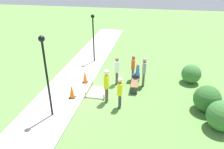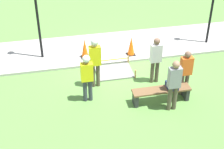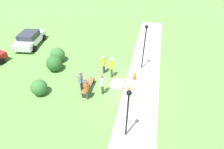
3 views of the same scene
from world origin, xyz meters
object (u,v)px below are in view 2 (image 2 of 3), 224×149
bystander_in_orange_shirt (186,71)px  person_seated_on_bench (173,80)px  worker_supervisor (87,74)px  traffic_cone_near_patch (131,46)px  bystander_in_white_shirt (174,83)px  park_bench (161,92)px  worker_assistant (95,57)px  traffic_cone_far_patch (85,49)px  bystander_in_gray_shirt (156,58)px

bystander_in_orange_shirt → person_seated_on_bench: bearing=29.1°
worker_supervisor → bystander_in_orange_shirt: (-3.31, 0.32, -0.09)m
traffic_cone_near_patch → bystander_in_white_shirt: bystander_in_white_shirt is taller
park_bench → person_seated_on_bench: bearing=172.0°
traffic_cone_near_patch → bystander_in_white_shirt: (-0.42, 3.62, 0.55)m
traffic_cone_near_patch → worker_assistant: size_ratio=0.42×
traffic_cone_near_patch → worker_assistant: bearing=45.0°
traffic_cone_far_patch → traffic_cone_near_patch: bearing=175.0°
park_bench → bystander_in_gray_shirt: size_ratio=1.11×
traffic_cone_far_patch → bystander_in_gray_shirt: bystander_in_gray_shirt is taller
worker_supervisor → traffic_cone_far_patch: bearing=-96.3°
park_bench → bystander_in_orange_shirt: (-0.91, -0.26, 0.59)m
park_bench → worker_supervisor: bearing=-13.5°
traffic_cone_near_patch → traffic_cone_far_patch: traffic_cone_far_patch is taller
traffic_cone_near_patch → traffic_cone_far_patch: bearing=-5.0°
worker_supervisor → worker_assistant: bearing=-117.3°
person_seated_on_bench → bystander_in_gray_shirt: bystander_in_gray_shirt is taller
worker_supervisor → bystander_in_gray_shirt: bystander_in_gray_shirt is taller
worker_supervisor → traffic_cone_near_patch: bearing=-130.4°
worker_supervisor → bystander_in_white_shirt: 2.81m
person_seated_on_bench → bystander_in_orange_shirt: bearing=-150.9°
traffic_cone_far_patch → worker_supervisor: (0.30, 2.73, 0.54)m
person_seated_on_bench → bystander_in_white_shirt: bystander_in_white_shirt is taller
traffic_cone_far_patch → person_seated_on_bench: 4.18m
person_seated_on_bench → bystander_in_white_shirt: (0.15, 0.42, 0.20)m
worker_assistant → bystander_in_orange_shirt: size_ratio=1.15×
traffic_cone_near_patch → worker_supervisor: size_ratio=0.46×
traffic_cone_near_patch → person_seated_on_bench: 3.26m
bystander_in_white_shirt → worker_supervisor: bearing=-21.9°
park_bench → person_seated_on_bench: person_seated_on_bench is taller
person_seated_on_bench → worker_supervisor: (2.76, -0.63, 0.19)m
bystander_in_gray_shirt → person_seated_on_bench: bearing=99.7°
traffic_cone_near_patch → bystander_in_white_shirt: bearing=96.6°
person_seated_on_bench → worker_assistant: (2.35, -1.41, 0.33)m
traffic_cone_far_patch → park_bench: traffic_cone_far_patch is taller
worker_supervisor → bystander_in_white_shirt: size_ratio=0.96×
park_bench → worker_assistant: (2.00, -1.36, 0.83)m
bystander_in_orange_shirt → bystander_in_gray_shirt: size_ratio=0.94×
traffic_cone_far_patch → person_seated_on_bench: size_ratio=0.91×
worker_assistant → bystander_in_white_shirt: 2.87m
bystander_in_orange_shirt → worker_supervisor: bearing=-5.5°
person_seated_on_bench → bystander_in_white_shirt: 0.49m
bystander_in_gray_shirt → bystander_in_white_shirt: bystander_in_white_shirt is taller
traffic_cone_far_patch → worker_assistant: 2.07m
traffic_cone_far_patch → park_bench: 3.92m
worker_supervisor → worker_assistant: size_ratio=0.90×
bystander_in_orange_shirt → bystander_in_white_shirt: (0.70, 0.73, 0.10)m
worker_assistant → bystander_in_white_shirt: (-2.20, 1.84, -0.14)m
park_bench → worker_assistant: 2.55m
traffic_cone_near_patch → worker_assistant: (1.78, 1.78, 0.69)m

